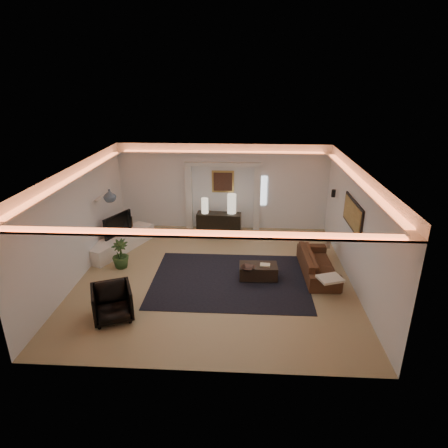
# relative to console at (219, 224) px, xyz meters

# --- Properties ---
(floor) EXTENTS (7.00, 7.00, 0.00)m
(floor) POSITION_rel_console_xyz_m (0.09, -2.80, -0.40)
(floor) COLOR tan
(floor) RESTS_ON ground
(ceiling) EXTENTS (7.00, 7.00, 0.00)m
(ceiling) POSITION_rel_console_xyz_m (0.09, -2.80, 2.50)
(ceiling) COLOR white
(ceiling) RESTS_ON ground
(wall_back) EXTENTS (7.00, 0.00, 7.00)m
(wall_back) POSITION_rel_console_xyz_m (0.09, 0.70, 1.05)
(wall_back) COLOR white
(wall_back) RESTS_ON ground
(wall_front) EXTENTS (7.00, 0.00, 7.00)m
(wall_front) POSITION_rel_console_xyz_m (0.09, -6.30, 1.05)
(wall_front) COLOR white
(wall_front) RESTS_ON ground
(wall_left) EXTENTS (0.00, 7.00, 7.00)m
(wall_left) POSITION_rel_console_xyz_m (-3.41, -2.80, 1.05)
(wall_left) COLOR white
(wall_left) RESTS_ON ground
(wall_right) EXTENTS (0.00, 7.00, 7.00)m
(wall_right) POSITION_rel_console_xyz_m (3.59, -2.80, 1.05)
(wall_right) COLOR white
(wall_right) RESTS_ON ground
(cove_soffit) EXTENTS (7.00, 7.00, 0.04)m
(cove_soffit) POSITION_rel_console_xyz_m (0.09, -2.80, 2.22)
(cove_soffit) COLOR silver
(cove_soffit) RESTS_ON ceiling
(daylight_slit) EXTENTS (0.25, 0.03, 1.00)m
(daylight_slit) POSITION_rel_console_xyz_m (1.44, 0.68, 0.95)
(daylight_slit) COLOR white
(daylight_slit) RESTS_ON wall_back
(area_rug) EXTENTS (4.00, 3.00, 0.01)m
(area_rug) POSITION_rel_console_xyz_m (0.49, -3.00, -0.39)
(area_rug) COLOR black
(area_rug) RESTS_ON ground
(pilaster_left) EXTENTS (0.22, 0.20, 2.20)m
(pilaster_left) POSITION_rel_console_xyz_m (-1.06, 0.60, 0.70)
(pilaster_left) COLOR silver
(pilaster_left) RESTS_ON ground
(pilaster_right) EXTENTS (0.22, 0.20, 2.20)m
(pilaster_right) POSITION_rel_console_xyz_m (1.24, 0.60, 0.70)
(pilaster_right) COLOR silver
(pilaster_right) RESTS_ON ground
(alcove_header) EXTENTS (2.52, 0.20, 0.12)m
(alcove_header) POSITION_rel_console_xyz_m (0.09, 0.60, 1.85)
(alcove_header) COLOR silver
(alcove_header) RESTS_ON wall_back
(painting_frame) EXTENTS (0.74, 0.04, 0.74)m
(painting_frame) POSITION_rel_console_xyz_m (0.09, 0.67, 1.25)
(painting_frame) COLOR tan
(painting_frame) RESTS_ON wall_back
(painting_canvas) EXTENTS (0.62, 0.02, 0.62)m
(painting_canvas) POSITION_rel_console_xyz_m (0.09, 0.64, 1.25)
(painting_canvas) COLOR #4C2D1E
(painting_canvas) RESTS_ON wall_back
(art_panel_frame) EXTENTS (0.04, 1.64, 0.74)m
(art_panel_frame) POSITION_rel_console_xyz_m (3.56, -2.50, 1.30)
(art_panel_frame) COLOR black
(art_panel_frame) RESTS_ON wall_right
(art_panel_gold) EXTENTS (0.02, 1.50, 0.62)m
(art_panel_gold) POSITION_rel_console_xyz_m (3.54, -2.50, 1.30)
(art_panel_gold) COLOR tan
(art_panel_gold) RESTS_ON wall_right
(wall_sconce) EXTENTS (0.12, 0.12, 0.22)m
(wall_sconce) POSITION_rel_console_xyz_m (3.47, -0.60, 1.28)
(wall_sconce) COLOR black
(wall_sconce) RESTS_ON wall_right
(wall_niche) EXTENTS (0.10, 0.55, 0.04)m
(wall_niche) POSITION_rel_console_xyz_m (-3.35, -1.40, 1.25)
(wall_niche) COLOR silver
(wall_niche) RESTS_ON wall_left
(console) EXTENTS (1.46, 0.55, 0.72)m
(console) POSITION_rel_console_xyz_m (0.00, 0.00, 0.00)
(console) COLOR black
(console) RESTS_ON ground
(lamp_left) EXTENTS (0.28, 0.28, 0.50)m
(lamp_left) POSITION_rel_console_xyz_m (-0.46, 0.02, 0.69)
(lamp_left) COLOR #FCF0CD
(lamp_left) RESTS_ON console
(lamp_right) EXTENTS (0.36, 0.36, 0.64)m
(lamp_right) POSITION_rel_console_xyz_m (0.41, 0.07, 0.69)
(lamp_right) COLOR #ECE4C6
(lamp_right) RESTS_ON console
(media_ledge) EXTENTS (1.56, 2.53, 0.47)m
(media_ledge) POSITION_rel_console_xyz_m (-2.88, -1.31, -0.18)
(media_ledge) COLOR white
(media_ledge) RESTS_ON ground
(tv) EXTENTS (1.10, 0.60, 0.65)m
(tv) POSITION_rel_console_xyz_m (-3.06, -1.19, 0.38)
(tv) COLOR black
(tv) RESTS_ON media_ledge
(figurine) EXTENTS (0.15, 0.15, 0.32)m
(figurine) POSITION_rel_console_xyz_m (-2.79, -0.54, 0.24)
(figurine) COLOR black
(figurine) RESTS_ON media_ledge
(ginger_jar) EXTENTS (0.46, 0.46, 0.36)m
(ginger_jar) POSITION_rel_console_xyz_m (-2.91, -1.75, 1.45)
(ginger_jar) COLOR slate
(ginger_jar) RESTS_ON wall_niche
(plant) EXTENTS (0.51, 0.51, 0.80)m
(plant) POSITION_rel_console_xyz_m (-2.54, -2.45, 0.00)
(plant) COLOR #2B4920
(plant) RESTS_ON ground
(sofa) EXTENTS (2.09, 0.87, 0.60)m
(sofa) POSITION_rel_console_xyz_m (2.81, -2.52, -0.10)
(sofa) COLOR black
(sofa) RESTS_ON ground
(throw_blanket) EXTENTS (0.65, 0.59, 0.06)m
(throw_blanket) POSITION_rel_console_xyz_m (2.86, -3.76, 0.15)
(throw_blanket) COLOR white
(throw_blanket) RESTS_ON sofa
(throw_pillow) EXTENTS (0.14, 0.35, 0.35)m
(throw_pillow) POSITION_rel_console_xyz_m (3.24, -1.55, 0.15)
(throw_pillow) COLOR #9C8166
(throw_pillow) RESTS_ON sofa
(coffee_table) EXTENTS (0.99, 0.55, 0.36)m
(coffee_table) POSITION_rel_console_xyz_m (1.22, -2.85, -0.20)
(coffee_table) COLOR black
(coffee_table) RESTS_ON ground
(bowl) EXTENTS (0.44, 0.44, 0.08)m
(bowl) POSITION_rel_console_xyz_m (0.94, -3.12, 0.05)
(bowl) COLOR #37241D
(bowl) RESTS_ON coffee_table
(magazine) EXTENTS (0.27, 0.21, 0.03)m
(magazine) POSITION_rel_console_xyz_m (1.39, -2.87, 0.02)
(magazine) COLOR beige
(magazine) RESTS_ON coffee_table
(armchair) EXTENTS (1.08, 1.09, 0.77)m
(armchair) POSITION_rel_console_xyz_m (-1.98, -4.80, -0.02)
(armchair) COLOR black
(armchair) RESTS_ON ground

